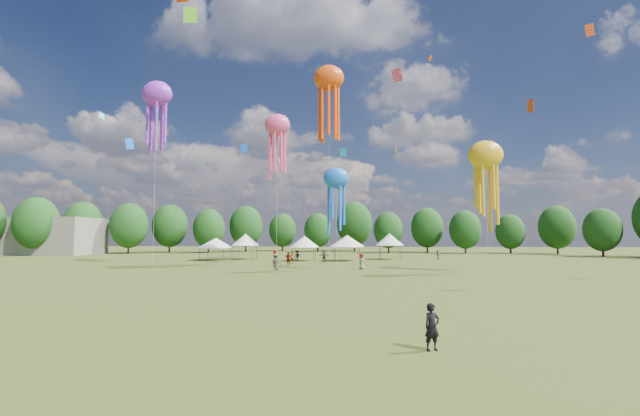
{
  "coord_description": "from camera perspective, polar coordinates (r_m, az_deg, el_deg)",
  "views": [
    {
      "loc": [
        5.39,
        -15.88,
        3.9
      ],
      "look_at": [
        2.75,
        15.0,
        6.0
      ],
      "focal_mm": 23.76,
      "sensor_mm": 36.0,
      "label": 1
    }
  ],
  "objects": [
    {
      "name": "observer_main",
      "position": [
        15.56,
        14.85,
        -15.23
      ],
      "size": [
        0.69,
        0.59,
        1.6
      ],
      "primitive_type": "imported",
      "rotation": [
        0.0,
        0.0,
        0.43
      ],
      "color": "black",
      "rests_on": "ground"
    },
    {
      "name": "spectator_near",
      "position": [
        49.86,
        -6.02,
        -7.33
      ],
      "size": [
        1.06,
        0.96,
        1.76
      ],
      "primitive_type": "imported",
      "rotation": [
        0.0,
        0.0,
        2.71
      ],
      "color": "gray",
      "rests_on": "ground"
    },
    {
      "name": "show_kites",
      "position": [
        59.06,
        -2.87,
        11.41
      ],
      "size": [
        46.02,
        18.6,
        30.06
      ],
      "color": "#F74881",
      "rests_on": "ground"
    },
    {
      "name": "hangar",
      "position": [
        117.1,
        -36.54,
        -3.07
      ],
      "size": [
        40.0,
        12.0,
        8.0
      ],
      "primitive_type": "cube",
      "color": "gray",
      "rests_on": "ground"
    },
    {
      "name": "treeline",
      "position": [
        78.98,
        -1.84,
        -1.96
      ],
      "size": [
        201.57,
        95.24,
        13.43
      ],
      "color": "#38281C",
      "rests_on": "ground"
    },
    {
      "name": "small_kites",
      "position": [
        65.36,
        0.22,
        20.54
      ],
      "size": [
        72.43,
        57.63,
        45.93
      ],
      "color": "#F74881",
      "rests_on": "ground"
    },
    {
      "name": "spectators_far",
      "position": [
        62.85,
        0.56,
        -6.62
      ],
      "size": [
        26.43,
        23.92,
        1.88
      ],
      "color": "gray",
      "rests_on": "ground"
    },
    {
      "name": "festival_tents",
      "position": [
        70.85,
        -2.69,
        -4.47
      ],
      "size": [
        34.61,
        10.34,
        4.46
      ],
      "color": "#47474C",
      "rests_on": "ground"
    },
    {
      "name": "ground",
      "position": [
        17.21,
        -14.11,
        -16.85
      ],
      "size": [
        300.0,
        300.0,
        0.0
      ],
      "primitive_type": "plane",
      "color": "#384416",
      "rests_on": "ground"
    }
  ]
}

